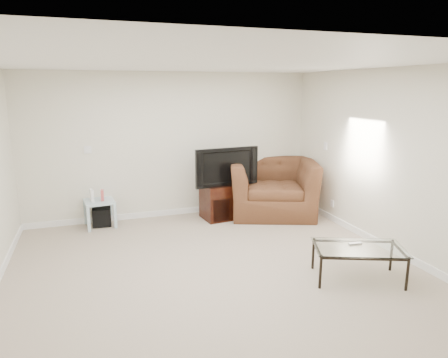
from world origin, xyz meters
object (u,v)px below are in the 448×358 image
object	(u,v)px
coffee_table	(358,263)
side_table	(100,213)
subwoofer	(102,216)
tv_stand	(224,201)
television	(224,166)
recliner	(273,178)

from	to	relation	value
coffee_table	side_table	bearing A→B (deg)	133.88
side_table	subwoofer	xyz separation A→B (m)	(0.03, 0.02, -0.06)
tv_stand	subwoofer	size ratio (longest dim) A/B	2.50
television	coffee_table	xyz separation A→B (m)	(0.75, -2.68, -0.73)
television	side_table	world-z (taller)	television
subwoofer	television	bearing A→B (deg)	-7.83
tv_stand	coffee_table	distance (m)	2.82
tv_stand	side_table	world-z (taller)	tv_stand
television	subwoofer	size ratio (longest dim) A/B	3.61
tv_stand	coffee_table	world-z (taller)	tv_stand
tv_stand	coffee_table	xyz separation A→B (m)	(0.76, -2.71, -0.10)
television	subwoofer	xyz separation A→B (m)	(-2.05, 0.28, -0.78)
coffee_table	subwoofer	bearing A→B (deg)	133.42
tv_stand	coffee_table	bearing A→B (deg)	-81.25
side_table	coffee_table	bearing A→B (deg)	-46.12
coffee_table	tv_stand	bearing A→B (deg)	105.63
television	coffee_table	world-z (taller)	television
tv_stand	side_table	bearing A→B (deg)	166.78
tv_stand	coffee_table	size ratio (longest dim) A/B	0.71
side_table	recliner	size ratio (longest dim) A/B	0.31
tv_stand	recliner	size ratio (longest dim) A/B	0.49
side_table	recliner	world-z (taller)	recliner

